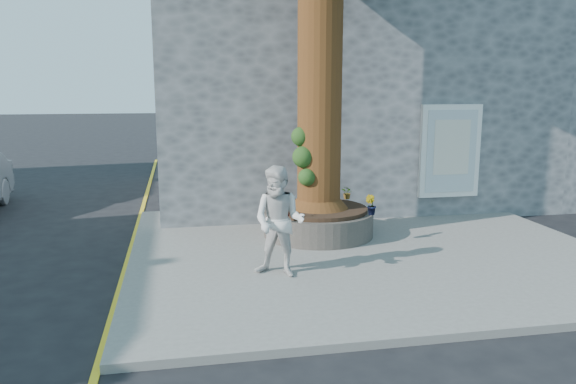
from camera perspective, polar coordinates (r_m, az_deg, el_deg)
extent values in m
plane|color=black|center=(9.93, 1.38, -8.25)|extent=(120.00, 120.00, 0.00)
cube|color=slate|center=(11.22, 7.82, -5.78)|extent=(9.00, 8.00, 0.12)
cube|color=yellow|center=(10.72, -16.09, -7.22)|extent=(0.10, 30.00, 0.01)
cube|color=#505256|center=(16.98, 4.52, 9.94)|extent=(10.00, 8.00, 6.00)
cube|color=white|center=(13.92, 16.13, 4.01)|extent=(1.50, 0.12, 2.20)
cube|color=silver|center=(13.87, 16.25, 3.98)|extent=(1.25, 0.04, 1.95)
cube|color=silver|center=(13.84, 16.31, 4.38)|extent=(0.90, 0.02, 1.30)
cube|color=#505256|center=(20.61, 26.78, 8.98)|extent=(6.00, 8.00, 6.00)
cylinder|color=black|center=(11.87, 3.10, -3.17)|extent=(2.30, 2.30, 0.52)
cylinder|color=black|center=(11.80, 3.11, -1.76)|extent=(2.04, 2.04, 0.08)
cylinder|color=#442611|center=(11.59, 3.31, 16.87)|extent=(0.90, 0.90, 7.50)
cone|color=#442611|center=(11.72, 3.13, 0.10)|extent=(1.24, 1.24, 0.70)
sphere|color=#1B3C14|center=(11.33, 1.55, 3.58)|extent=(0.44, 0.44, 0.44)
sphere|color=#1B3C14|center=(11.30, 1.95, 1.51)|extent=(0.36, 0.36, 0.36)
sphere|color=#1B3C14|center=(11.40, 1.33, 5.65)|extent=(0.40, 0.40, 0.40)
imported|color=#17153B|center=(13.19, 3.39, 1.59)|extent=(0.79, 0.57, 2.03)
imported|color=silver|center=(9.21, -0.90, -3.03)|extent=(1.12, 1.04, 1.84)
cube|color=white|center=(13.19, 4.33, -2.30)|extent=(0.21, 0.15, 0.28)
imported|color=gray|center=(10.76, -0.17, -1.68)|extent=(0.24, 0.25, 0.39)
imported|color=gray|center=(11.20, 8.41, -1.30)|extent=(0.30, 0.30, 0.39)
imported|color=gray|center=(12.40, -1.64, -0.12)|extent=(0.27, 0.27, 0.35)
imported|color=gray|center=(12.67, 6.06, -0.07)|extent=(0.33, 0.34, 0.29)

